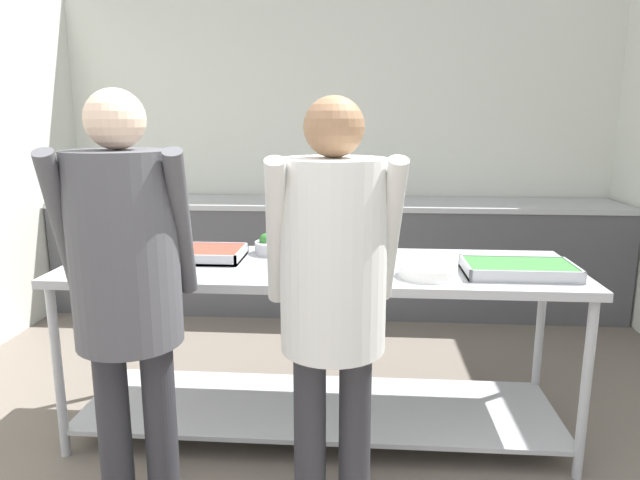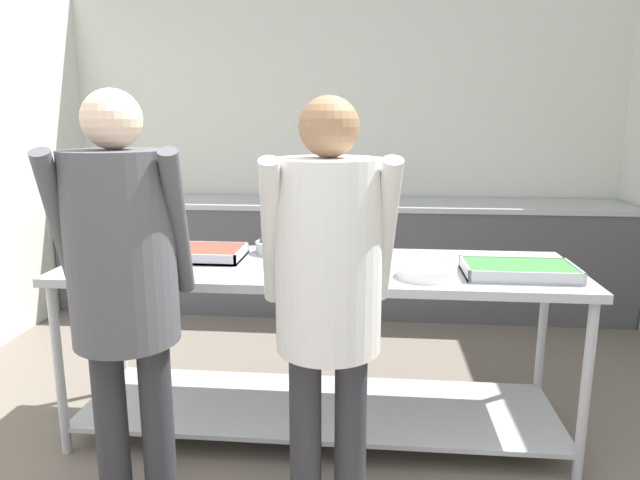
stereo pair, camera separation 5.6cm
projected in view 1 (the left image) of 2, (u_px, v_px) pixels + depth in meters
The scene contains 12 objects.
wall_rear at pixel (337, 148), 4.93m from camera, with size 4.75×0.06×2.65m.
back_counter at pixel (334, 255), 4.75m from camera, with size 4.59×0.65×0.91m.
serving_counter at pixel (319, 319), 2.83m from camera, with size 2.47×0.76×0.88m.
sauce_pan at pixel (113, 258), 2.72m from camera, with size 0.37×0.23×0.08m.
serving_tray_greens at pixel (206, 254), 2.88m from camera, with size 0.37×0.30×0.05m.
broccoli_bowl at pixel (275, 245), 3.00m from camera, with size 0.22×0.22×0.11m.
serving_tray_roast at pixel (343, 261), 2.74m from camera, with size 0.43×0.27×0.05m.
plate_stack at pixel (428, 271), 2.56m from camera, with size 0.27×0.27×0.05m.
serving_tray_vegetables at pixel (519, 269), 2.59m from camera, with size 0.49×0.29×0.05m.
guest_serving_left at pixel (333, 279), 2.04m from camera, with size 0.51×0.38×1.65m.
guest_serving_right at pixel (126, 272), 2.06m from camera, with size 0.53×0.40×1.68m.
water_bottle at pixel (369, 187), 4.60m from camera, with size 0.07×0.07×0.25m.
Camera 1 is at (0.23, -1.19, 1.58)m, focal length 32.00 mm.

